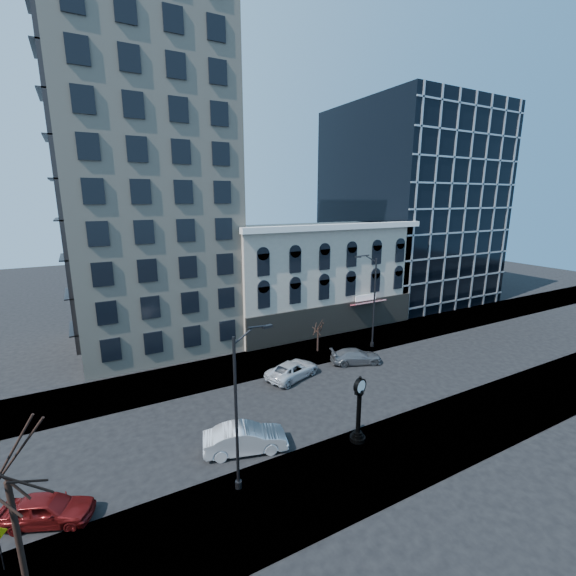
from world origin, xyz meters
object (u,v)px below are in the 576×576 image
street_lamp_near (247,366)px  car_near_b (245,439)px  street_clock (359,412)px  car_near_a (48,509)px

street_lamp_near → car_near_b: bearing=66.0°
street_clock → car_near_b: street_clock is taller
car_near_b → car_near_a: bearing=108.1°
car_near_a → car_near_b: car_near_b is taller
street_clock → car_near_b: size_ratio=0.87×
street_lamp_near → car_near_b: street_lamp_near is taller
street_clock → car_near_a: size_ratio=1.07×
street_lamp_near → car_near_a: street_lamp_near is taller
car_near_a → street_clock: bearing=-73.1°
street_lamp_near → car_near_b: (0.91, 2.78, -6.08)m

